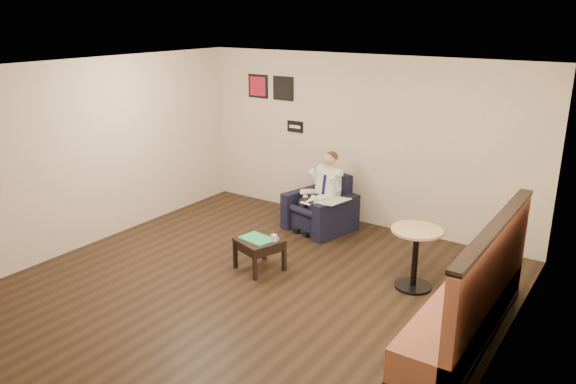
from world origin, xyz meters
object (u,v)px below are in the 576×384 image
Objects in this scene: side_table at (260,254)px; coffee_mug at (274,238)px; smartphone at (271,237)px; cafe_table at (415,259)px; banquette at (466,281)px; seated_man at (315,195)px; armchair at (320,203)px; green_folder at (257,239)px.

coffee_mug is (0.21, 0.06, 0.27)m from side_table.
side_table is at bearing -164.72° from coffee_mug.
coffee_mug reaches higher than side_table.
cafe_table reaches higher than smartphone.
banquette is at bearing -42.94° from cafe_table.
banquette is (2.66, -0.19, 0.19)m from coffee_mug.
seated_man reaches higher than smartphone.
side_table is (0.09, -1.77, -0.22)m from armchair.
smartphone is at bearing 144.49° from coffee_mug.
cafe_table is at bearing 19.42° from coffee_mug.
banquette is 1.24m from cafe_table.
smartphone is at bearing -67.57° from seated_man.
armchair is 3.52m from banquette.
green_folder reaches higher than side_table.
green_folder is 2.91m from banquette.
coffee_mug is at bearing -64.11° from seated_man.
side_table is 0.35m from coffee_mug.
armchair is 0.34× the size of banquette.
smartphone is (0.21, -1.52, -0.16)m from seated_man.
coffee_mug is at bearing -160.58° from cafe_table.
smartphone is at bearing 54.24° from side_table.
armchair reaches higher than green_folder.
cafe_table reaches higher than side_table.
green_folder is at bearing -72.76° from seated_man.
armchair is at bearing 99.71° from coffee_mug.
green_folder is 4.74× the size of coffee_mug.
side_table is 3.93× the size of smartphone.
coffee_mug is at bearing 15.28° from green_folder.
armchair is 0.20m from seated_man.
side_table is at bearing 15.28° from green_folder.
armchair is 6.62× the size of smartphone.
green_folder is at bearing -164.72° from coffee_mug.
side_table is at bearing -97.35° from smartphone.
green_folder is 0.17× the size of banquette.
seated_man is at bearing 93.95° from side_table.
seated_man reaches higher than green_folder.
banquette reaches higher than armchair.
banquette is at bearing 22.79° from smartphone.
coffee_mug is at bearing 175.83° from banquette.
banquette is (2.77, -0.27, 0.24)m from smartphone.
cafe_table is at bearing 18.93° from green_folder.
green_folder is at bearing -103.96° from smartphone.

